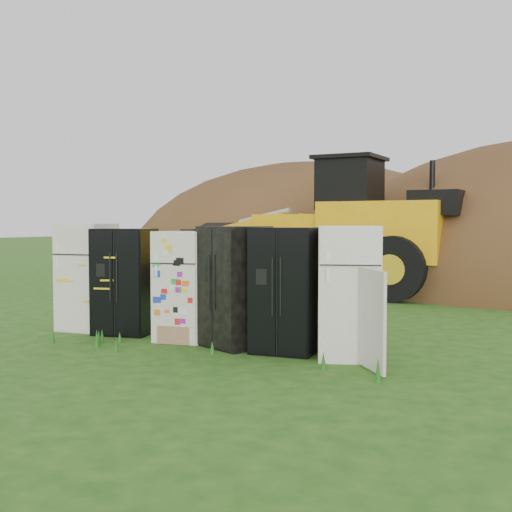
{
  "coord_description": "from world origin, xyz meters",
  "views": [
    {
      "loc": [
        5.44,
        -7.98,
        1.83
      ],
      "look_at": [
        -0.3,
        2.0,
        1.23
      ],
      "focal_mm": 45.0,
      "sensor_mm": 36.0,
      "label": 1
    }
  ],
  "objects": [
    {
      "name": "wheel_loader",
      "position": [
        -1.55,
        7.41,
        1.76
      ],
      "size": [
        7.36,
        3.2,
        3.51
      ],
      "primitive_type": null,
      "rotation": [
        0.0,
        0.0,
        0.04
      ],
      "color": "#ECB00F",
      "rests_on": "ground"
    },
    {
      "name": "fridge_sticker",
      "position": [
        -0.44,
        -0.01,
        0.85
      ],
      "size": [
        0.89,
        0.84,
        1.69
      ],
      "primitive_type": null,
      "rotation": [
        0.0,
        0.0,
        0.22
      ],
      "color": "silver",
      "rests_on": "ground"
    },
    {
      "name": "fridge_dark_mid",
      "position": [
        0.49,
        -0.02,
        0.89
      ],
      "size": [
        1.1,
        1.0,
        1.77
      ],
      "primitive_type": null,
      "rotation": [
        0.0,
        0.0,
        -0.35
      ],
      "color": "black",
      "rests_on": "ground"
    },
    {
      "name": "fridge_leftmost",
      "position": [
        -2.45,
        -0.01,
        0.9
      ],
      "size": [
        0.92,
        0.9,
        1.81
      ],
      "primitive_type": null,
      "rotation": [
        0.0,
        0.0,
        0.18
      ],
      "color": "white",
      "rests_on": "ground"
    },
    {
      "name": "fridge_black_side",
      "position": [
        -1.65,
        0.02,
        0.87
      ],
      "size": [
        1.06,
        0.93,
        1.73
      ],
      "primitive_type": null,
      "rotation": [
        0.0,
        0.0,
        0.27
      ],
      "color": "black",
      "rests_on": "ground"
    },
    {
      "name": "dirt_mound_back",
      "position": [
        -0.73,
        18.31,
        0.0
      ],
      "size": [
        18.09,
        12.06,
        6.16
      ],
      "primitive_type": "ellipsoid",
      "color": "#4E3019",
      "rests_on": "ground"
    },
    {
      "name": "fridge_black_right",
      "position": [
        1.33,
        -0.0,
        0.88
      ],
      "size": [
        0.99,
        0.87,
        1.76
      ],
      "primitive_type": null,
      "rotation": [
        0.0,
        0.0,
        0.16
      ],
      "color": "black",
      "rests_on": "ground"
    },
    {
      "name": "ground",
      "position": [
        0.0,
        0.0,
        0.0
      ],
      "size": [
        120.0,
        120.0,
        0.0
      ],
      "primitive_type": "plane",
      "color": "#235015",
      "rests_on": "ground"
    },
    {
      "name": "dirt_mound_left",
      "position": [
        -5.57,
        15.22,
        0.0
      ],
      "size": [
        15.56,
        11.67,
        8.45
      ],
      "primitive_type": "ellipsoid",
      "color": "#4E3019",
      "rests_on": "ground"
    },
    {
      "name": "fridge_open_door",
      "position": [
        2.27,
        0.04,
        0.89
      ],
      "size": [
        1.03,
        1.0,
        1.78
      ],
      "primitive_type": null,
      "rotation": [
        0.0,
        0.0,
        0.4
      ],
      "color": "white",
      "rests_on": "ground"
    }
  ]
}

